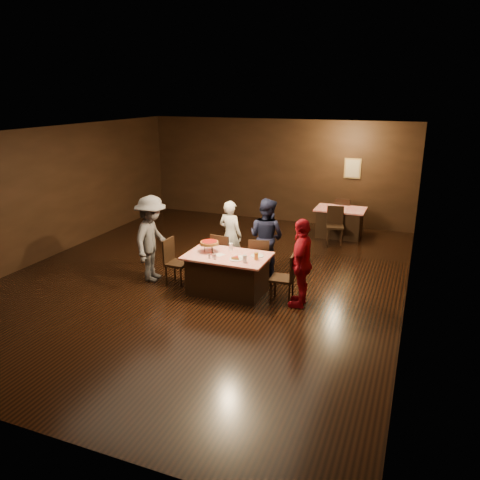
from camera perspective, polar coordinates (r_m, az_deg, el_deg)
name	(u,v)px	position (r m, az deg, el deg)	size (l,w,h in m)	color
room	(204,177)	(9.38, -4.43, 7.69)	(10.00, 10.04, 3.02)	black
main_table	(228,274)	(9.07, -1.52, -4.14)	(1.60, 1.00, 0.77)	red
back_table	(340,222)	(12.88, 12.05, 2.12)	(1.30, 0.90, 0.77)	red
chair_far_left	(224,255)	(9.84, -1.97, -1.82)	(0.42, 0.42, 0.95)	black
chair_far_right	(260,260)	(9.56, 2.44, -2.41)	(0.42, 0.42, 0.95)	black
chair_end_left	(177,262)	(9.50, -7.65, -2.70)	(0.42, 0.42, 0.95)	black
chair_end_right	(282,277)	(8.70, 5.18, -4.56)	(0.42, 0.42, 0.95)	black
chair_back_near	(335,226)	(12.19, 11.51, 1.71)	(0.42, 0.42, 0.95)	black
chair_back_far	(344,214)	(13.43, 12.52, 3.13)	(0.42, 0.42, 0.95)	black
diner_white_jacket	(230,235)	(10.16, -1.18, 0.58)	(0.56, 0.37, 1.54)	silver
diner_navy_hoodie	(266,237)	(9.82, 3.23, 0.35)	(0.81, 0.63, 1.67)	#151832
diner_grey_knit	(152,239)	(9.69, -10.70, 0.16)	(1.15, 0.66, 1.78)	#525156
diner_red_shirt	(302,263)	(8.46, 7.51, -2.78)	(0.96, 0.40, 1.64)	#AA0F1F
pizza_stand	(209,243)	(9.08, -3.75, -0.36)	(0.38, 0.38, 0.22)	black
plate_with_slice	(236,258)	(8.68, -0.48, -2.27)	(0.25, 0.25, 0.06)	white
plate_empty	(257,256)	(8.88, 2.11, -1.94)	(0.25, 0.25, 0.01)	white
glass_front_right	(245,259)	(8.54, 0.59, -2.30)	(0.08, 0.08, 0.14)	silver
glass_amber	(256,256)	(8.67, 1.99, -2.00)	(0.08, 0.08, 0.14)	#BF7F26
glass_back	(231,247)	(9.20, -1.10, -0.82)	(0.08, 0.08, 0.14)	silver
condiments	(213,256)	(8.75, -3.35, -1.98)	(0.17, 0.10, 0.09)	silver
napkin_center	(242,257)	(8.83, 0.25, -2.07)	(0.16, 0.16, 0.01)	white
napkin_left	(219,255)	(8.95, -2.55, -1.81)	(0.16, 0.16, 0.01)	white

